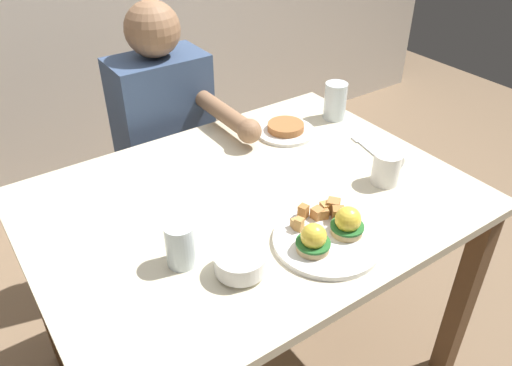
# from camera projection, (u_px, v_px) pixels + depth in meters

# --- Properties ---
(ground_plane) EXTENTS (6.00, 6.00, 0.00)m
(ground_plane) POSITION_uv_depth(u_px,v_px,m) (252.00, 362.00, 1.83)
(ground_plane) COLOR #7F664C
(dining_table) EXTENTS (1.20, 0.90, 0.74)m
(dining_table) POSITION_uv_depth(u_px,v_px,m) (251.00, 226.00, 1.47)
(dining_table) COLOR beige
(dining_table) RESTS_ON ground_plane
(eggs_benedict_plate) EXTENTS (0.27, 0.27, 0.09)m
(eggs_benedict_plate) POSITION_uv_depth(u_px,v_px,m) (328.00, 234.00, 1.24)
(eggs_benedict_plate) COLOR white
(eggs_benedict_plate) RESTS_ON dining_table
(fruit_bowl) EXTENTS (0.12, 0.12, 0.05)m
(fruit_bowl) POSITION_uv_depth(u_px,v_px,m) (240.00, 263.00, 1.15)
(fruit_bowl) COLOR white
(fruit_bowl) RESTS_ON dining_table
(coffee_mug) EXTENTS (0.11, 0.08, 0.09)m
(coffee_mug) POSITION_uv_depth(u_px,v_px,m) (387.00, 167.00, 1.45)
(coffee_mug) COLOR white
(coffee_mug) RESTS_ON dining_table
(fork) EXTENTS (0.05, 0.16, 0.00)m
(fork) POSITION_uv_depth(u_px,v_px,m) (365.00, 146.00, 1.64)
(fork) COLOR silver
(fork) RESTS_ON dining_table
(water_glass_near) EXTENTS (0.07, 0.07, 0.11)m
(water_glass_near) POSITION_uv_depth(u_px,v_px,m) (181.00, 246.00, 1.17)
(water_glass_near) COLOR silver
(water_glass_near) RESTS_ON dining_table
(water_glass_far) EXTENTS (0.08, 0.08, 0.13)m
(water_glass_far) POSITION_uv_depth(u_px,v_px,m) (335.00, 103.00, 1.79)
(water_glass_far) COLOR silver
(water_glass_far) RESTS_ON dining_table
(side_plate) EXTENTS (0.20, 0.20, 0.04)m
(side_plate) POSITION_uv_depth(u_px,v_px,m) (286.00, 129.00, 1.71)
(side_plate) COLOR white
(side_plate) RESTS_ON dining_table
(diner_person) EXTENTS (0.34, 0.54, 1.14)m
(diner_person) POSITION_uv_depth(u_px,v_px,m) (169.00, 136.00, 1.89)
(diner_person) COLOR #33333D
(diner_person) RESTS_ON ground_plane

